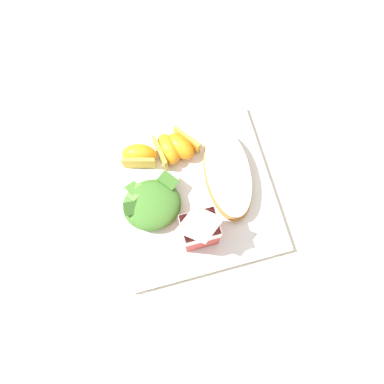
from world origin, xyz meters
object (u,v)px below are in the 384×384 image
(orange_wedge_middle, at_px, (167,149))
(metal_fork, at_px, (107,150))
(white_plate, at_px, (192,195))
(orange_wedge_front, at_px, (182,145))
(orange_wedge_rear, at_px, (139,155))
(milk_carton, at_px, (200,229))
(cheesy_pizza_bread, at_px, (228,174))
(green_salad_pile, at_px, (152,205))

(orange_wedge_middle, distance_m, metal_fork, 0.12)
(white_plate, bearing_deg, orange_wedge_middle, -75.11)
(orange_wedge_front, xyz_separation_m, orange_wedge_rear, (0.08, -0.00, 0.00))
(orange_wedge_middle, relative_size, metal_fork, 0.38)
(white_plate, xyz_separation_m, milk_carton, (0.01, 0.08, 0.07))
(orange_wedge_middle, relative_size, orange_wedge_rear, 0.96)
(milk_carton, distance_m, orange_wedge_middle, 0.16)
(white_plate, relative_size, metal_fork, 1.62)
(white_plate, xyz_separation_m, orange_wedge_front, (-0.00, -0.08, 0.03))
(milk_carton, relative_size, orange_wedge_rear, 1.63)
(milk_carton, distance_m, orange_wedge_front, 0.17)
(milk_carton, xyz_separation_m, metal_fork, (0.12, -0.20, -0.07))
(orange_wedge_front, bearing_deg, cheesy_pizza_bread, 131.60)
(white_plate, distance_m, milk_carton, 0.10)
(cheesy_pizza_bread, xyz_separation_m, metal_fork, (0.20, -0.11, -0.03))
(cheesy_pizza_bread, relative_size, orange_wedge_middle, 2.71)
(cheesy_pizza_bread, height_order, orange_wedge_middle, orange_wedge_middle)
(green_salad_pile, distance_m, metal_fork, 0.15)
(metal_fork, bearing_deg, green_salad_pile, 113.02)
(orange_wedge_rear, bearing_deg, cheesy_pizza_bread, 152.46)
(white_plate, height_order, metal_fork, white_plate)
(cheesy_pizza_bread, bearing_deg, orange_wedge_rear, -27.54)
(white_plate, relative_size, green_salad_pile, 2.66)
(orange_wedge_front, height_order, orange_wedge_rear, same)
(green_salad_pile, distance_m, orange_wedge_middle, 0.10)
(white_plate, distance_m, orange_wedge_front, 0.09)
(orange_wedge_rear, bearing_deg, milk_carton, 112.07)
(green_salad_pile, height_order, milk_carton, milk_carton)
(orange_wedge_middle, bearing_deg, milk_carton, 95.22)
(green_salad_pile, bearing_deg, metal_fork, -66.98)
(green_salad_pile, distance_m, orange_wedge_rear, 0.09)
(cheesy_pizza_bread, distance_m, green_salad_pile, 0.14)
(white_plate, xyz_separation_m, orange_wedge_rear, (0.07, -0.09, 0.03))
(orange_wedge_middle, height_order, metal_fork, orange_wedge_middle)
(milk_carton, bearing_deg, white_plate, -95.88)
(orange_wedge_middle, bearing_deg, green_salad_pile, 61.15)
(cheesy_pizza_bread, relative_size, green_salad_pile, 1.67)
(white_plate, xyz_separation_m, orange_wedge_middle, (0.02, -0.08, 0.03))
(cheesy_pizza_bread, bearing_deg, milk_carton, 49.55)
(green_salad_pile, xyz_separation_m, orange_wedge_middle, (-0.05, -0.09, -0.00))
(cheesy_pizza_bread, relative_size, orange_wedge_rear, 2.62)
(white_plate, bearing_deg, orange_wedge_rear, -49.69)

